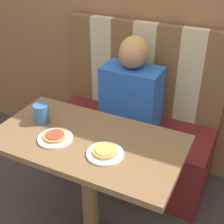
{
  "coord_description": "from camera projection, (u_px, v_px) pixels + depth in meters",
  "views": [
    {
      "loc": [
        0.72,
        -1.16,
        1.71
      ],
      "look_at": [
        0.0,
        0.3,
        0.74
      ],
      "focal_mm": 50.0,
      "sensor_mm": 36.0,
      "label": 1
    }
  ],
  "objects": [
    {
      "name": "booth_backrest",
      "position": [
        144.0,
        69.0,
        2.27
      ],
      "size": [
        1.18,
        0.07,
        0.68
      ],
      "color": "brown",
      "rests_on": "booth_seat"
    },
    {
      "name": "drinking_cup",
      "position": [
        41.0,
        114.0,
        1.78
      ],
      "size": [
        0.09,
        0.09,
        0.11
      ],
      "color": "#2D669E",
      "rests_on": "dining_table"
    },
    {
      "name": "pizza_right",
      "position": [
        105.0,
        151.0,
        1.54
      ],
      "size": [
        0.12,
        0.12,
        0.02
      ],
      "color": "#C68E47",
      "rests_on": "plate_right"
    },
    {
      "name": "booth_seat",
      "position": [
        129.0,
        150.0,
        2.39
      ],
      "size": [
        1.18,
        0.52,
        0.49
      ],
      "color": "#5B1919",
      "rests_on": "ground_plane"
    },
    {
      "name": "plate_left",
      "position": [
        55.0,
        138.0,
        1.66
      ],
      "size": [
        0.19,
        0.19,
        0.01
      ],
      "color": "white",
      "rests_on": "dining_table"
    },
    {
      "name": "pizza_left",
      "position": [
        55.0,
        136.0,
        1.65
      ],
      "size": [
        0.12,
        0.12,
        0.02
      ],
      "color": "#C68E47",
      "rests_on": "plate_left"
    },
    {
      "name": "plate_right",
      "position": [
        105.0,
        154.0,
        1.54
      ],
      "size": [
        0.19,
        0.19,
        0.01
      ],
      "color": "white",
      "rests_on": "dining_table"
    },
    {
      "name": "person",
      "position": [
        132.0,
        86.0,
        2.11
      ],
      "size": [
        0.39,
        0.23,
        0.64
      ],
      "color": "#2356B2",
      "rests_on": "booth_seat"
    },
    {
      "name": "dining_table",
      "position": [
        88.0,
        155.0,
        1.72
      ],
      "size": [
        1.03,
        0.56,
        0.74
      ],
      "color": "brown",
      "rests_on": "ground_plane"
    }
  ]
}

